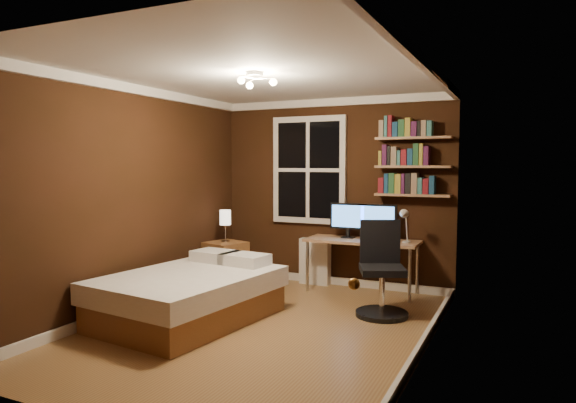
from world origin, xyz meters
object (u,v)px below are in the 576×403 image
at_px(monitor_left, 348,221).
at_px(monitor_right, 378,222).
at_px(nightstand, 226,263).
at_px(bedside_lamp, 225,226).
at_px(desk_lamp, 405,225).
at_px(bed, 190,295).
at_px(radiator, 315,261).
at_px(desk, 362,244).
at_px(office_chair, 381,279).

relative_size(monitor_left, monitor_right, 1.00).
relative_size(nightstand, bedside_lamp, 1.33).
xyz_separation_m(bedside_lamp, monitor_left, (1.59, 0.44, 0.11)).
distance_m(nightstand, desk_lamp, 2.45).
distance_m(bed, monitor_right, 2.53).
bearing_deg(radiator, bed, -105.43).
distance_m(nightstand, bedside_lamp, 0.51).
distance_m(desk, office_chair, 1.01).
relative_size(monitor_left, office_chair, 0.47).
distance_m(nightstand, desk, 1.86).
distance_m(radiator, desk_lamp, 1.43).
xyz_separation_m(desk, monitor_left, (-0.21, 0.07, 0.29)).
height_order(bed, monitor_right, monitor_right).
bearing_deg(radiator, bedside_lamp, -153.52).
relative_size(bedside_lamp, monitor_right, 0.90).
height_order(desk, monitor_left, monitor_left).
height_order(desk, desk_lamp, desk_lamp).
distance_m(bedside_lamp, office_chair, 2.36).
bearing_deg(office_chair, desk_lamp, 61.13).
relative_size(radiator, monitor_right, 1.29).
height_order(nightstand, desk_lamp, desk_lamp).
bearing_deg(desk, bed, -124.13).
bearing_deg(desk, bedside_lamp, -168.48).
height_order(radiator, office_chair, office_chair).
relative_size(desk, office_chair, 1.40).
distance_m(desk, desk_lamp, 0.64).
bearing_deg(desk, monitor_right, 21.69).
height_order(bedside_lamp, desk, bedside_lamp).
bearing_deg(office_chair, bedside_lamp, 145.40).
bearing_deg(nightstand, bed, -54.29).
distance_m(bedside_lamp, monitor_right, 2.03).
distance_m(monitor_right, office_chair, 1.10).
height_order(bedside_lamp, monitor_left, monitor_left).
bearing_deg(monitor_left, nightstand, -164.60).
relative_size(bed, monitor_left, 4.08).
xyz_separation_m(nightstand, desk, (1.80, 0.37, 0.33)).
xyz_separation_m(bed, radiator, (0.57, 2.06, 0.05)).
bearing_deg(desk_lamp, monitor_right, 156.11).
bearing_deg(nightstand, monitor_right, 29.47).
xyz_separation_m(nightstand, office_chair, (2.28, -0.49, 0.10)).
height_order(monitor_right, desk_lamp, monitor_right).
xyz_separation_m(radiator, monitor_right, (0.89, -0.10, 0.59)).
bearing_deg(monitor_right, bed, -126.67).
xyz_separation_m(monitor_left, desk_lamp, (0.77, -0.17, -0.01)).
height_order(bedside_lamp, monitor_right, monitor_right).
bearing_deg(monitor_right, radiator, 173.36).
bearing_deg(bedside_lamp, nightstand, 0.00).
height_order(nightstand, monitor_right, monitor_right).
relative_size(nightstand, radiator, 0.93).
bearing_deg(bed, bedside_lamp, 115.85).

